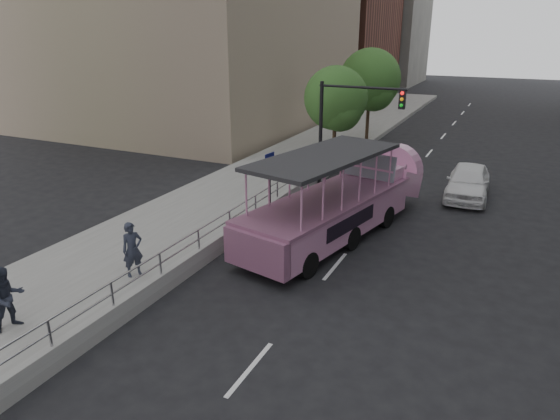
# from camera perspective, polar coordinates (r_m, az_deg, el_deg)

# --- Properties ---
(ground) EXTENTS (160.00, 160.00, 0.00)m
(ground) POSITION_cam_1_polar(r_m,az_deg,el_deg) (14.25, -3.10, -12.16)
(ground) COLOR black
(sidewalk) EXTENTS (5.50, 80.00, 0.30)m
(sidewalk) POSITION_cam_1_polar(r_m,az_deg,el_deg) (24.74, -3.78, 2.53)
(sidewalk) COLOR #9A9A95
(sidewalk) RESTS_ON ground
(kerb_wall) EXTENTS (0.24, 30.00, 0.36)m
(kerb_wall) POSITION_cam_1_polar(r_m,az_deg,el_deg) (16.99, -9.20, -4.96)
(kerb_wall) COLOR #A7A7A1
(kerb_wall) RESTS_ON sidewalk
(guardrail) EXTENTS (0.07, 22.00, 0.71)m
(guardrail) POSITION_cam_1_polar(r_m,az_deg,el_deg) (16.72, -9.33, -2.90)
(guardrail) COLOR #A2A2A6
(guardrail) RESTS_ON kerb_wall
(duck_boat) EXTENTS (4.59, 10.54, 3.41)m
(duck_boat) POSITION_cam_1_polar(r_m,az_deg,el_deg) (19.44, 7.20, 0.91)
(duck_boat) COLOR black
(duck_boat) RESTS_ON ground
(car) EXTENTS (2.03, 4.69, 1.58)m
(car) POSITION_cam_1_polar(r_m,az_deg,el_deg) (25.17, 20.69, 3.07)
(car) COLOR white
(car) RESTS_ON ground
(pedestrian_near) EXTENTS (0.69, 0.77, 1.75)m
(pedestrian_near) POSITION_cam_1_polar(r_m,az_deg,el_deg) (16.07, -16.51, -4.34)
(pedestrian_near) COLOR #282C3B
(pedestrian_near) RESTS_ON sidewalk
(pedestrian_mid) EXTENTS (0.84, 0.97, 1.71)m
(pedestrian_mid) POSITION_cam_1_polar(r_m,az_deg,el_deg) (14.59, -28.66, -8.81)
(pedestrian_mid) COLOR #282C3B
(pedestrian_mid) RESTS_ON sidewalk
(parking_sign) EXTENTS (0.11, 0.64, 2.84)m
(parking_sign) POSITION_cam_1_polar(r_m,az_deg,el_deg) (20.54, -1.16, 3.63)
(parking_sign) COLOR black
(parking_sign) RESTS_ON ground
(traffic_signal) EXTENTS (4.20, 0.32, 5.20)m
(traffic_signal) POSITION_cam_1_polar(r_m,az_deg,el_deg) (24.59, 7.35, 10.33)
(traffic_signal) COLOR black
(traffic_signal) RESTS_ON ground
(street_tree_near) EXTENTS (3.52, 3.52, 5.72)m
(street_tree_near) POSITION_cam_1_polar(r_m,az_deg,el_deg) (28.26, 6.51, 12.28)
(street_tree_near) COLOR #332517
(street_tree_near) RESTS_ON ground
(street_tree_far) EXTENTS (3.97, 3.97, 6.45)m
(street_tree_far) POSITION_cam_1_polar(r_m,az_deg,el_deg) (33.84, 10.36, 14.20)
(street_tree_far) COLOR #332517
(street_tree_far) RESTS_ON ground
(midrise_stone_b) EXTENTS (16.00, 14.00, 20.00)m
(midrise_stone_b) POSITION_cam_1_polar(r_m,az_deg,el_deg) (77.71, 9.88, 21.59)
(midrise_stone_b) COLOR gray
(midrise_stone_b) RESTS_ON ground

